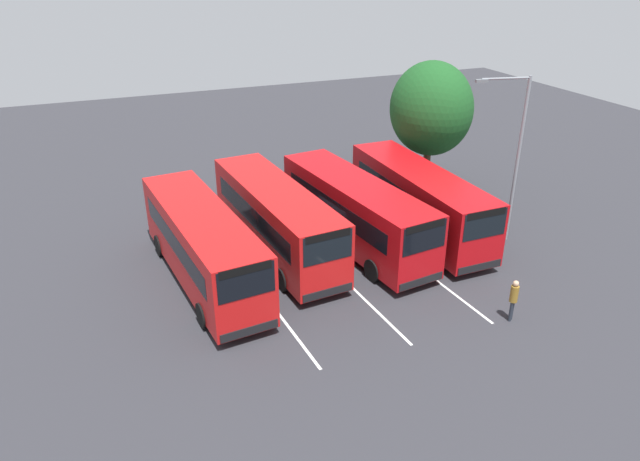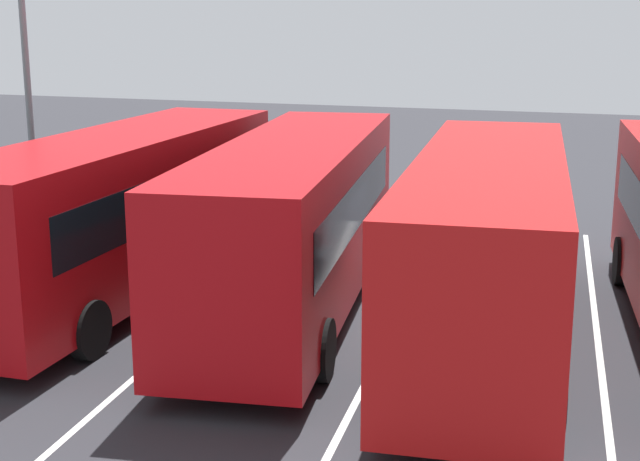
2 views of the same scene
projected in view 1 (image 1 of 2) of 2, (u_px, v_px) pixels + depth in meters
The scene contains 11 objects.
ground_plane at pixel (316, 252), 28.70m from camera, with size 77.42×77.42×0.00m, color #2B2B30.
bus_far_left at pixel (203, 244), 25.42m from camera, with size 10.83×3.55×3.39m.
bus_center_left at pixel (277, 218), 27.91m from camera, with size 10.81×3.40×3.39m.
bus_center_right at pixel (356, 211), 28.62m from camera, with size 10.86×3.82×3.39m.
bus_far_right at pixel (419, 199), 30.01m from camera, with size 10.67×2.75×3.39m.
pedestrian at pixel (514, 297), 23.00m from camera, with size 0.45×0.45×1.82m.
street_lamp at pixel (514, 150), 27.95m from camera, with size 0.79×2.64×8.32m.
depot_tree at pixel (431, 109), 34.41m from camera, with size 5.29×4.76×7.78m.
lane_stripe_outer_left at pixel (243, 266), 27.42m from camera, with size 16.69×0.12×0.01m, color silver.
lane_stripe_inner_left at pixel (316, 252), 28.70m from camera, with size 16.69×0.12×0.01m, color silver.
lane_stripe_inner_right at pixel (383, 240), 29.97m from camera, with size 16.69×0.12×0.01m, color silver.
Camera 1 is at (23.56, -9.47, 13.42)m, focal length 32.68 mm.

